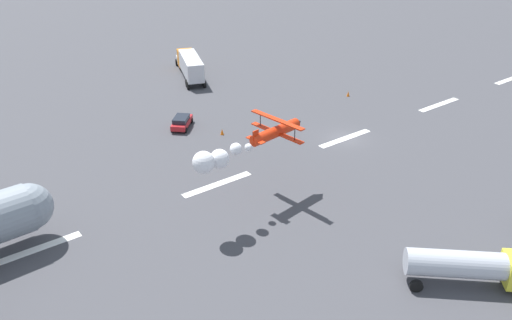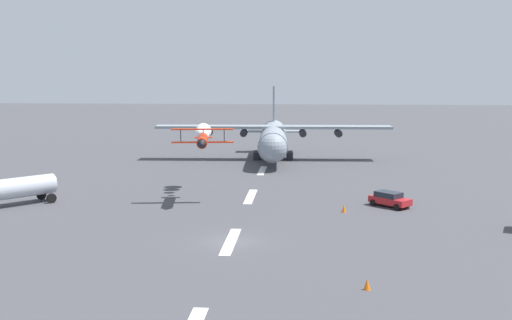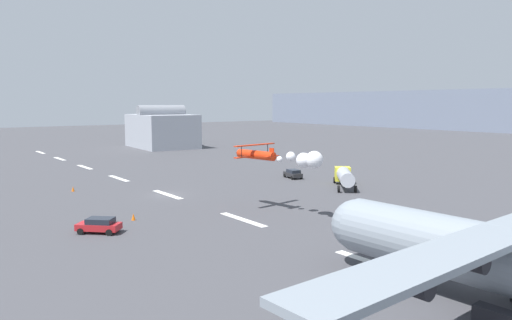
% 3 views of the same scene
% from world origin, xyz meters
% --- Properties ---
extents(ground_plane, '(440.00, 440.00, 0.00)m').
position_xyz_m(ground_plane, '(0.00, 0.00, 0.00)').
color(ground_plane, '#424247').
rests_on(ground_plane, ground).
extents(runway_stripe_2, '(8.00, 0.90, 0.01)m').
position_xyz_m(runway_stripe_2, '(-36.67, 0.00, 0.01)').
color(runway_stripe_2, white).
rests_on(runway_stripe_2, ground).
extents(runway_stripe_3, '(8.00, 0.90, 0.01)m').
position_xyz_m(runway_stripe_3, '(-18.33, 0.00, 0.01)').
color(runway_stripe_3, white).
rests_on(runway_stripe_3, ground).
extents(runway_stripe_4, '(8.00, 0.90, 0.01)m').
position_xyz_m(runway_stripe_4, '(0.00, 0.00, 0.01)').
color(runway_stripe_4, white).
rests_on(runway_stripe_4, ground).
extents(runway_stripe_5, '(8.00, 0.90, 0.01)m').
position_xyz_m(runway_stripe_5, '(18.33, 0.00, 0.01)').
color(runway_stripe_5, white).
rests_on(runway_stripe_5, ground).
extents(runway_stripe_6, '(8.00, 0.90, 0.01)m').
position_xyz_m(runway_stripe_6, '(36.67, 0.00, 0.01)').
color(runway_stripe_6, white).
rests_on(runway_stripe_6, ground).
extents(stunt_biplane_red, '(13.30, 6.39, 2.19)m').
position_xyz_m(stunt_biplane_red, '(19.29, 5.43, 6.63)').
color(stunt_biplane_red, red).
extents(semi_truck_orange, '(7.32, 13.26, 3.70)m').
position_xyz_m(semi_truck_orange, '(3.53, -30.93, 2.11)').
color(semi_truck_orange, silver).
rests_on(semi_truck_orange, ground).
extents(fuel_tanker_truck, '(8.68, 8.17, 2.90)m').
position_xyz_m(fuel_tanker_truck, '(11.06, 24.13, 1.75)').
color(fuel_tanker_truck, yellow).
rests_on(fuel_tanker_truck, ground).
extents(followme_car_yellow, '(4.22, 4.27, 1.52)m').
position_xyz_m(followme_car_yellow, '(14.28, -14.55, 0.81)').
color(followme_car_yellow, '#B21E23').
rests_on(followme_car_yellow, ground).
extents(traffic_cone_near, '(0.44, 0.44, 0.75)m').
position_xyz_m(traffic_cone_near, '(-10.51, -9.89, 0.38)').
color(traffic_cone_near, orange).
rests_on(traffic_cone_near, ground).
extents(traffic_cone_far, '(0.44, 0.44, 0.75)m').
position_xyz_m(traffic_cone_far, '(11.35, -9.78, 0.38)').
color(traffic_cone_far, orange).
rests_on(traffic_cone_far, ground).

